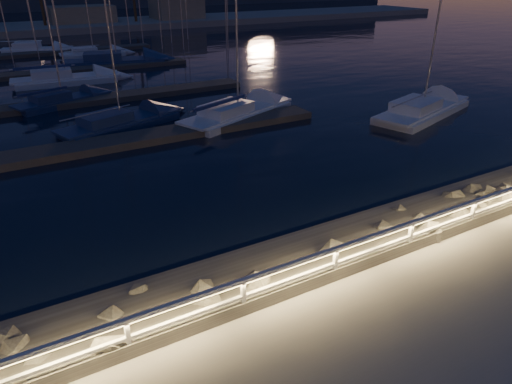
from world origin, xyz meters
TOP-DOWN VIEW (x-y plane):
  - ground at (0.00, 0.00)m, footprint 400.00×400.00m
  - harbor_water at (0.00, 31.22)m, footprint 400.00×440.00m
  - guard_rail at (-0.07, -0.00)m, footprint 44.11×0.12m
  - riprap at (-2.87, 1.24)m, footprint 37.86×2.76m
  - floating_docks at (0.00, 32.50)m, footprint 22.00×36.00m
  - far_shore at (-0.12, 74.05)m, footprint 160.00×14.00m
  - sailboat_c at (-0.53, 19.02)m, footprint 8.07×4.63m
  - sailboat_d at (17.69, 11.92)m, footprint 9.62×5.29m
  - sailboat_f at (-2.75, 26.28)m, footprint 7.03×4.15m
  - sailboat_h at (6.66, 17.36)m, footprint 9.13×5.61m
  - sailboat_j at (-1.44, 33.52)m, footprint 8.82×3.31m
  - sailboat_k at (3.48, 46.29)m, footprint 7.28×2.56m
  - sailboat_l at (4.37, 39.86)m, footprint 10.44×5.15m
  - sailboat_n at (-1.78, 52.14)m, footprint 8.02×4.62m

SIDE VIEW (x-z plane):
  - harbor_water at x=0.00m, z-range -1.27..-0.67m
  - floating_docks at x=0.00m, z-range -0.60..-0.20m
  - sailboat_k at x=3.48m, z-range -6.28..5.87m
  - sailboat_f at x=-2.75m, z-range -6.00..5.60m
  - sailboat_c at x=-0.53m, z-range -6.80..6.44m
  - sailboat_h at x=6.66m, z-range -7.66..7.33m
  - riprap at x=-2.87m, z-range -0.88..0.55m
  - sailboat_n at x=-1.78m, z-range -6.77..6.44m
  - sailboat_d at x=17.69m, z-range -8.00..7.69m
  - sailboat_j at x=-1.44m, z-range -7.48..7.23m
  - sailboat_l at x=4.37m, z-range -8.64..8.38m
  - ground at x=0.00m, z-range 0.00..0.00m
  - far_shore at x=-0.12m, z-range -2.31..2.89m
  - guard_rail at x=-0.07m, z-range 0.24..1.30m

